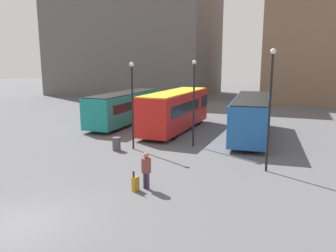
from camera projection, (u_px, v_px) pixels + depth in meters
The scene contains 11 objects.
ground_plane at pixel (21, 224), 11.42m from camera, with size 160.00×160.00×0.00m, color #56565B.
building_block_left at pixel (136, 35), 56.01m from camera, with size 26.51×16.96×20.24m.
bus_0 at pixel (125, 107), 29.65m from camera, with size 2.50×10.11×2.85m.
bus_1 at pixel (176, 109), 26.85m from camera, with size 2.75×9.97×3.20m.
bus_2 at pixel (251, 115), 24.49m from camera, with size 3.40×10.70×3.00m.
traveler at pixel (146, 167), 14.43m from camera, with size 0.52×0.52×1.68m.
suitcase at pixel (135, 184), 14.33m from camera, with size 0.24×0.36×0.92m.
lamp_post_0 at pixel (270, 102), 16.27m from camera, with size 0.28×0.28×6.20m.
lamp_post_1 at pixel (132, 99), 20.65m from camera, with size 0.28×0.28×5.55m.
lamp_post_2 at pixel (194, 96), 21.37m from camera, with size 0.28×0.28×5.67m.
trash_bin at pixel (117, 144), 20.84m from camera, with size 0.52×0.52×0.85m.
Camera 1 is at (8.60, -7.97, 5.58)m, focal length 35.00 mm.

